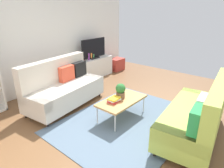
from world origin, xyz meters
The scene contains 18 objects.
ground_plane centered at (0.00, 0.00, 0.00)m, with size 7.68×7.68×0.00m, color brown.
wall_far centered at (0.00, 2.80, 1.45)m, with size 6.40×0.12×2.90m, color white.
area_rug centered at (-0.09, -0.10, 0.01)m, with size 2.90×2.20×0.01m, color slate.
couch_beige centered at (-0.44, 1.52, 0.45)m, with size 1.99×1.08×1.10m.
couch_green centered at (0.25, -1.33, 0.45)m, with size 1.99×1.06×1.10m.
coffee_table centered at (-0.04, 0.10, 0.39)m, with size 1.10×0.56×0.42m.
tv_console centered at (1.50, 2.46, 0.32)m, with size 1.40×0.44×0.64m, color silver.
tv centered at (1.50, 2.44, 0.95)m, with size 1.00×0.20×0.64m.
storage_trunk centered at (2.60, 2.36, 0.22)m, with size 0.52×0.40×0.44m, color #B2382D.
potted_plant centered at (0.00, 0.17, 0.59)m, with size 0.21×0.21×0.32m.
table_book_0 centered at (-0.23, 0.15, 0.44)m, with size 0.24×0.18×0.04m, color red.
table_book_1 centered at (-0.23, 0.15, 0.47)m, with size 0.24×0.18×0.02m, color silver.
table_book_2 centered at (-0.23, 0.15, 0.50)m, with size 0.24×0.18×0.03m, color gold.
vase_0 centered at (0.92, 2.51, 0.71)m, with size 0.12×0.12×0.14m, color silver.
vase_1 centered at (1.11, 2.51, 0.71)m, with size 0.09×0.09×0.14m, color #B24C4C.
bottle_0 centered at (1.25, 2.42, 0.75)m, with size 0.06×0.06×0.21m, color purple.
bottle_1 centered at (1.36, 2.42, 0.74)m, with size 0.06×0.06×0.20m, color orange.
bottle_2 centered at (1.47, 2.42, 0.72)m, with size 0.05×0.05×0.15m, color #3F8C4C.
Camera 1 is at (-3.00, -2.12, 2.18)m, focal length 31.74 mm.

